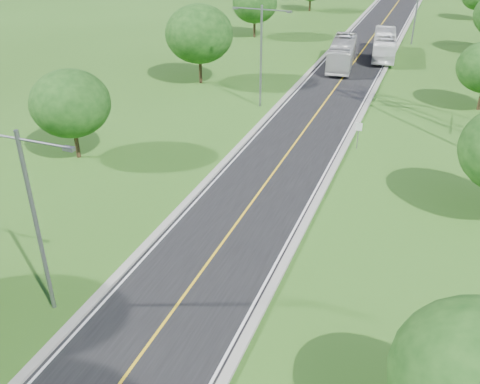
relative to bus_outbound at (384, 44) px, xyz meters
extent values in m
plane|color=#2A4E16|center=(-3.11, -9.08, -1.70)|extent=(260.00, 260.00, 0.00)
cube|color=black|center=(-3.11, -3.08, -1.67)|extent=(8.00, 150.00, 0.06)
cube|color=gray|center=(-7.36, -3.08, -1.59)|extent=(0.50, 150.00, 0.22)
cube|color=gray|center=(1.14, -3.08, -1.59)|extent=(0.50, 150.00, 0.22)
cylinder|color=slate|center=(2.09, -31.08, -0.50)|extent=(0.08, 0.08, 2.40)
cube|color=white|center=(2.09, -31.11, 0.30)|extent=(0.55, 0.04, 0.70)
cylinder|color=slate|center=(-9.11, -57.08, 3.30)|extent=(0.22, 0.22, 10.00)
cylinder|color=slate|center=(-7.71, -57.08, 7.90)|extent=(2.80, 0.12, 0.12)
cube|color=slate|center=(-6.41, -57.08, 7.85)|extent=(0.50, 0.25, 0.18)
cylinder|color=slate|center=(-9.11, -24.08, 3.30)|extent=(0.22, 0.22, 10.00)
cylinder|color=slate|center=(-10.51, -24.08, 7.90)|extent=(2.80, 0.12, 0.12)
cylinder|color=slate|center=(-7.71, -24.08, 7.90)|extent=(2.80, 0.12, 0.12)
cube|color=slate|center=(-11.81, -24.08, 7.85)|extent=(0.50, 0.25, 0.18)
cube|color=slate|center=(-6.41, -24.08, 7.85)|extent=(0.50, 0.25, 0.18)
cylinder|color=slate|center=(2.89, 8.92, 3.30)|extent=(0.22, 0.22, 10.00)
cylinder|color=black|center=(-19.11, -41.08, -0.35)|extent=(0.36, 0.36, 2.70)
ellipsoid|color=#143C10|center=(-19.11, -41.08, 2.95)|extent=(6.30, 6.30, 5.36)
cylinder|color=black|center=(-18.11, -19.08, -0.08)|extent=(0.36, 0.36, 3.24)
ellipsoid|color=#143C10|center=(-18.11, -19.08, 3.88)|extent=(7.56, 7.56, 6.43)
cylinder|color=black|center=(-20.11, 4.92, -0.26)|extent=(0.36, 0.36, 2.88)
ellipsoid|color=#143C10|center=(-20.11, 4.92, 3.26)|extent=(6.72, 6.72, 5.71)
cylinder|color=black|center=(-17.61, 28.92, -0.44)|extent=(0.36, 0.36, 2.52)
cylinder|color=black|center=(11.39, 30.92, -0.53)|extent=(0.36, 0.36, 2.34)
imported|color=white|center=(0.00, 0.00, 0.00)|extent=(4.17, 12.05, 3.29)
imported|color=beige|center=(-4.34, -6.44, 0.01)|extent=(4.08, 12.09, 3.30)
camera|label=1|loc=(7.79, -73.79, 17.20)|focal=40.00mm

